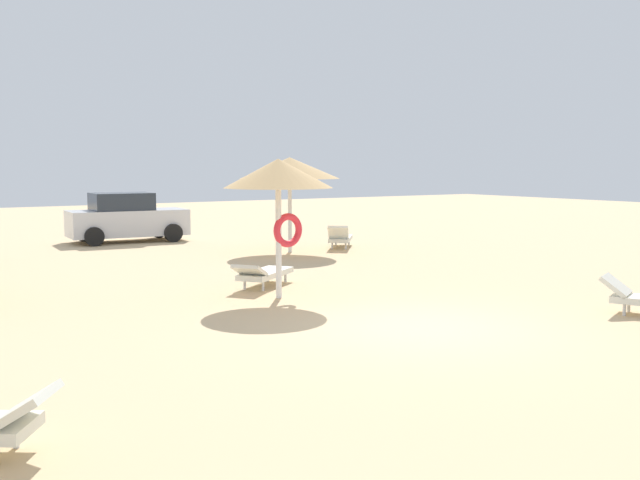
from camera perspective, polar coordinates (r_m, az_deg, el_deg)
name	(u,v)px	position (r m, az deg, el deg)	size (l,w,h in m)	color
ground_plane	(417,327)	(12.46, 7.57, -6.69)	(80.00, 80.00, 0.00)	#D1B284
parasol_2	(278,175)	(14.75, -3.25, 5.03)	(2.20, 2.20, 2.82)	silver
parasol_5	(290,168)	(22.52, -2.37, 5.59)	(3.06, 3.06, 2.92)	silver
lounger_2	(263,273)	(16.29, -4.46, -2.59)	(1.92, 1.65, 0.61)	silver
lounger_5	(340,238)	(23.91, 1.59, 0.18)	(1.69, 1.84, 0.78)	silver
parked_car	(126,218)	(26.55, -14.80, 1.64)	(4.11, 2.20, 1.72)	silver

